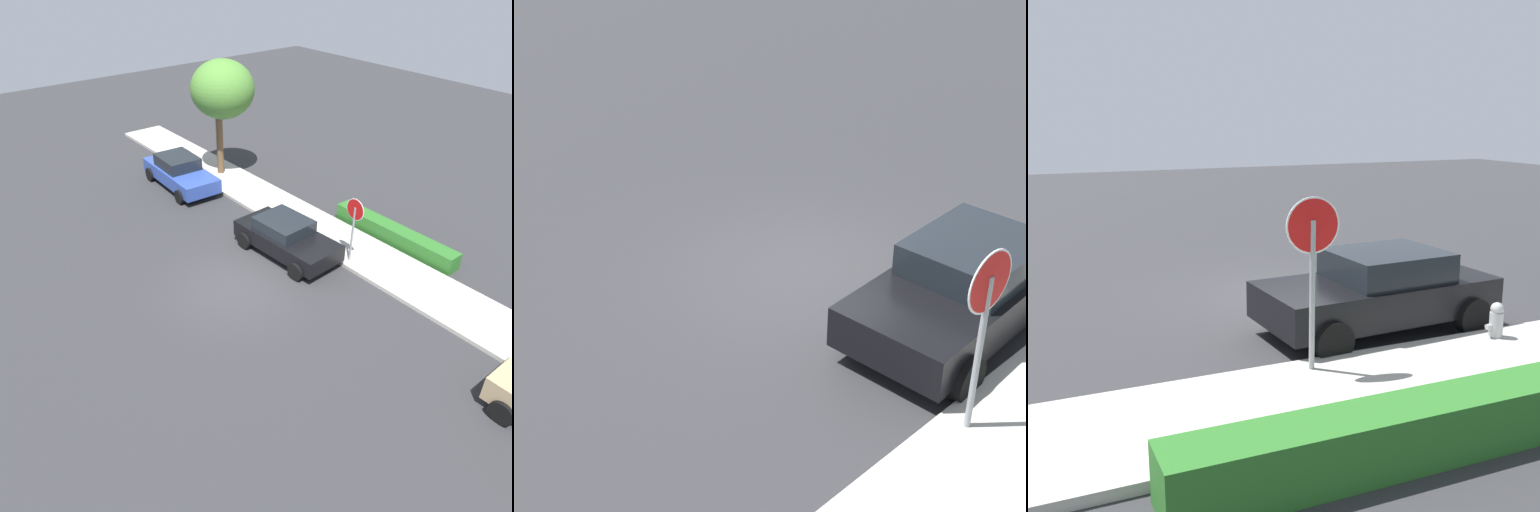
# 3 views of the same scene
# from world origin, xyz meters

# --- Properties ---
(ground_plane) EXTENTS (60.00, 60.00, 0.00)m
(ground_plane) POSITION_xyz_m (0.00, 0.00, 0.00)
(ground_plane) COLOR #2D2D30
(stop_sign) EXTENTS (0.78, 0.08, 2.58)m
(stop_sign) POSITION_xyz_m (1.41, 3.98, 1.78)
(stop_sign) COLOR gray
(stop_sign) RESTS_ON ground_plane
(parked_car_black) EXTENTS (4.10, 2.18, 1.39)m
(parked_car_black) POSITION_xyz_m (-0.51, 2.61, 0.71)
(parked_car_black) COLOR black
(parked_car_black) RESTS_ON ground_plane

